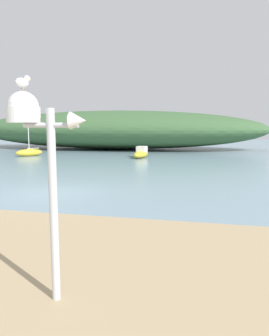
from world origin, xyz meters
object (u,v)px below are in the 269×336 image
(sailboat_inner_mooring, at_px, (29,152))
(motorboat_west_reach, at_px, (141,153))
(seagull_on_radar, at_px, (23,82))
(mast_structure, at_px, (34,132))

(sailboat_inner_mooring, bearing_deg, motorboat_west_reach, 3.72)
(sailboat_inner_mooring, bearing_deg, seagull_on_radar, -59.10)
(mast_structure, distance_m, sailboat_inner_mooring, 26.40)
(mast_structure, relative_size, motorboat_west_reach, 1.02)
(mast_structure, bearing_deg, sailboat_inner_mooring, 121.17)
(seagull_on_radar, distance_m, motorboat_west_reach, 23.54)
(seagull_on_radar, bearing_deg, motorboat_west_reach, 97.12)
(mast_structure, height_order, motorboat_west_reach, mast_structure)
(mast_structure, relative_size, seagull_on_radar, 9.41)
(mast_structure, xyz_separation_m, seagull_on_radar, (-0.15, 0.02, 0.70))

